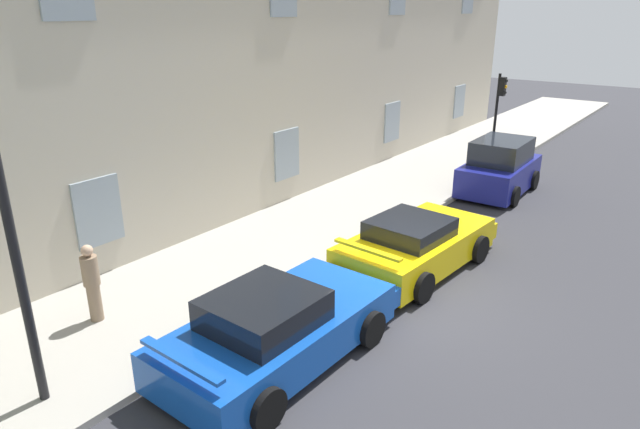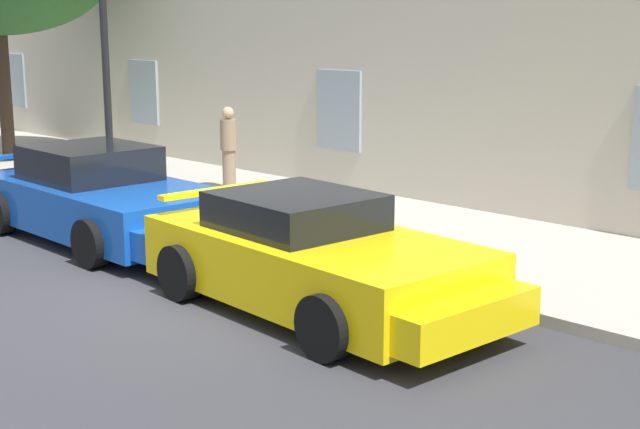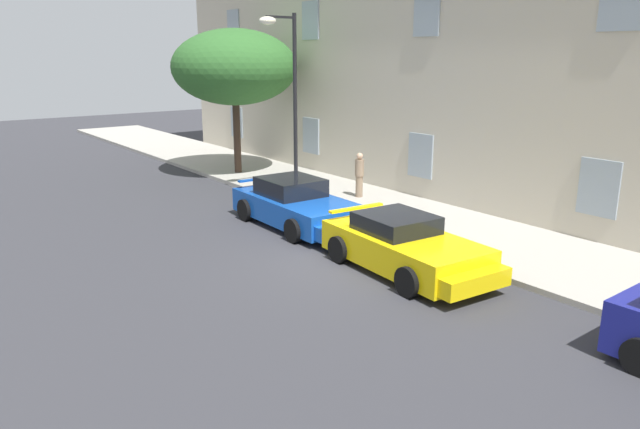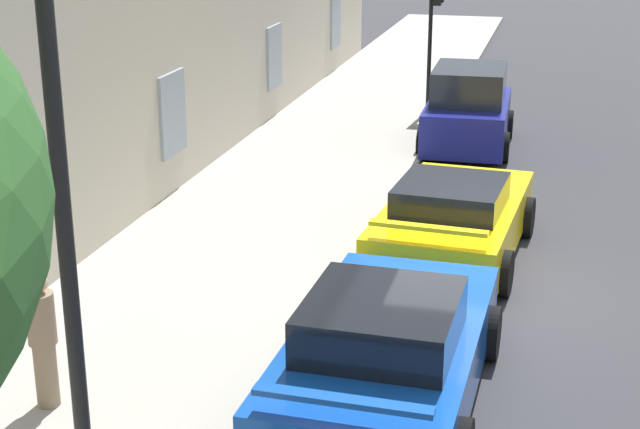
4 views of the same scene
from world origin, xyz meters
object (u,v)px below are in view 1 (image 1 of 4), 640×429
object	(u,v)px
traffic_light	(499,104)
pedestrian_admiring	(92,282)
hatchback_parked	(500,169)
sportscar_yellow_flank	(419,243)
sportscar_red_lead	(284,326)
street_lamp	(4,130)

from	to	relation	value
traffic_light	pedestrian_admiring	world-z (taller)	traffic_light
hatchback_parked	sportscar_yellow_flank	bearing A→B (deg)	-175.56
sportscar_red_lead	pedestrian_admiring	bearing A→B (deg)	111.54
sportscar_red_lead	sportscar_yellow_flank	bearing A→B (deg)	-2.31
street_lamp	sportscar_red_lead	bearing A→B (deg)	-27.88
sportscar_red_lead	pedestrian_admiring	world-z (taller)	pedestrian_admiring
sportscar_red_lead	pedestrian_admiring	distance (m)	3.79
sportscar_yellow_flank	hatchback_parked	distance (m)	6.66
sportscar_yellow_flank	pedestrian_admiring	world-z (taller)	pedestrian_admiring
traffic_light	street_lamp	xyz separation A→B (m)	(-17.22, 0.18, 1.87)
sportscar_red_lead	hatchback_parked	size ratio (longest dim) A/B	1.35
sportscar_red_lead	sportscar_yellow_flank	size ratio (longest dim) A/B	1.04
sportscar_yellow_flank	hatchback_parked	size ratio (longest dim) A/B	1.30
sportscar_yellow_flank	hatchback_parked	xyz separation A→B (m)	(6.64, 0.51, 0.23)
sportscar_yellow_flank	street_lamp	world-z (taller)	street_lamp
street_lamp	pedestrian_admiring	bearing A→B (deg)	45.08
sportscar_red_lead	traffic_light	bearing A→B (deg)	6.16
hatchback_parked	traffic_light	size ratio (longest dim) A/B	1.05
sportscar_yellow_flank	traffic_light	bearing A→B (deg)	10.34
traffic_light	street_lamp	size ratio (longest dim) A/B	0.55
hatchback_parked	traffic_light	distance (m)	3.37
sportscar_yellow_flank	traffic_light	distance (m)	9.67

